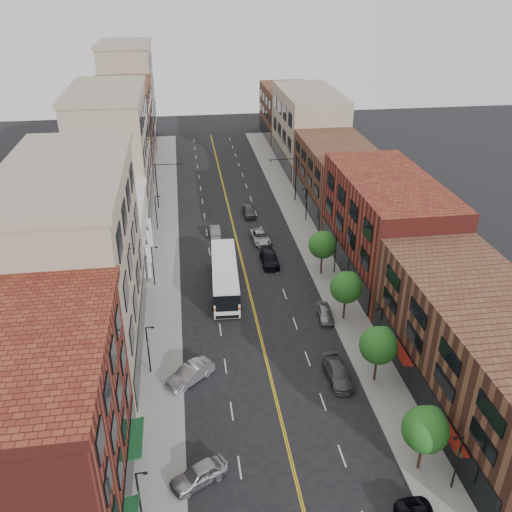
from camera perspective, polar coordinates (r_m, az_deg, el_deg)
name	(u,v)px	position (r m, az deg, el deg)	size (l,w,h in m)	color
ground	(282,423)	(47.13, 2.75, -17.18)	(220.00, 220.00, 0.00)	black
sidewalk_left	(164,244)	(75.44, -9.63, 1.27)	(4.00, 110.00, 0.15)	gray
sidewalk_right	(307,235)	(77.21, 5.35, 2.21)	(4.00, 110.00, 0.15)	gray
bldg_l_redbrick	(38,439)	(38.82, -21.94, -17.41)	(10.00, 16.00, 14.00)	maroon
bldg_l_tanoffice	(78,267)	(52.72, -18.22, -1.15)	(10.00, 22.00, 18.00)	gray
bldg_l_white	(105,233)	(70.81, -15.57, 2.30)	(10.00, 14.00, 8.00)	silver
bldg_l_far_a	(113,155)	(84.85, -14.82, 10.26)	(10.00, 20.00, 18.00)	gray
bldg_l_far_b	(124,130)	(104.41, -13.71, 12.75)	(10.00, 20.00, 15.00)	brown
bldg_l_far_c	(129,96)	(121.35, -13.21, 16.06)	(10.00, 16.00, 20.00)	gray
bldg_r_near	(486,357)	(49.32, 23.01, -9.80)	(10.00, 26.00, 10.00)	brown
bldg_r_mid	(386,226)	(67.23, 13.48, 3.05)	(10.00, 22.00, 12.00)	maroon
bldg_r_far_a	(338,176)	(86.00, 8.60, 8.29)	(10.00, 20.00, 10.00)	brown
bldg_r_far_b	(308,129)	(104.83, 5.51, 13.17)	(10.00, 22.00, 14.00)	gray
bldg_r_far_c	(288,113)	(124.16, 3.35, 14.84)	(10.00, 18.00, 11.00)	brown
tree_r_0	(426,428)	(42.74, 17.48, -16.87)	(3.40, 3.40, 5.59)	black
tree_r_1	(379,344)	(49.61, 12.85, -9.02)	(3.40, 3.40, 5.59)	black
tree_r_2	(347,286)	(57.41, 9.54, -3.15)	(3.40, 3.40, 5.59)	black
tree_r_3	(323,244)	(65.80, 7.08, 1.27)	(3.40, 3.40, 5.59)	black
lamp_l_0	(140,497)	(39.31, -12.12, -23.55)	(0.81, 0.55, 5.05)	black
lamp_l_1	(148,347)	(50.89, -11.25, -9.40)	(0.81, 0.55, 5.05)	black
lamp_l_2	(153,264)	(64.40, -10.76, -0.81)	(0.81, 0.55, 5.05)	black
lamp_l_3	(156,211)	(78.84, -10.45, 4.72)	(0.81, 0.55, 5.05)	black
lamp_r_0	(457,460)	(42.92, 20.42, -19.44)	(0.81, 0.55, 5.05)	black
lamp_r_1	(380,328)	(53.73, 12.90, -7.36)	(0.81, 0.55, 5.05)	black
lamp_r_2	(335,252)	(66.66, 8.34, 0.44)	(0.81, 0.55, 5.05)	black
lamp_r_3	(306,203)	(80.70, 5.31, 5.62)	(0.81, 0.55, 5.05)	black
signal_mast_left	(161,180)	(85.66, -9.97, 7.85)	(4.49, 0.18, 7.20)	black
signal_mast_right	(291,174)	(87.27, 3.75, 8.59)	(4.49, 0.18, 7.20)	black
city_bus	(225,275)	(63.16, -3.32, -1.98)	(3.67, 13.27, 3.38)	silver
car_angle_a	(199,474)	(42.82, -6.02, -21.88)	(1.77, 4.40, 1.50)	#999CA1
car_angle_b	(190,374)	(50.81, -6.95, -12.22)	(1.66, 4.77, 1.57)	#A9ACB1
car_parked_mid	(338,373)	(51.18, 8.63, -12.12)	(2.00, 4.92, 1.43)	#48494D
car_parked_far	(325,313)	(59.13, 7.29, -5.97)	(1.52, 3.79, 1.29)	gray
car_lane_behind	(215,231)	(76.96, -4.32, 2.65)	(1.42, 4.08, 1.34)	#56555B
car_lane_a	(269,258)	(69.18, 1.42, -0.26)	(2.08, 5.12, 1.49)	black
car_lane_b	(260,237)	(74.87, 0.46, 2.01)	(2.33, 5.04, 1.40)	#A0A2A7
car_lane_c	(249,211)	(83.14, -0.73, 4.77)	(1.78, 4.43, 1.51)	#424347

